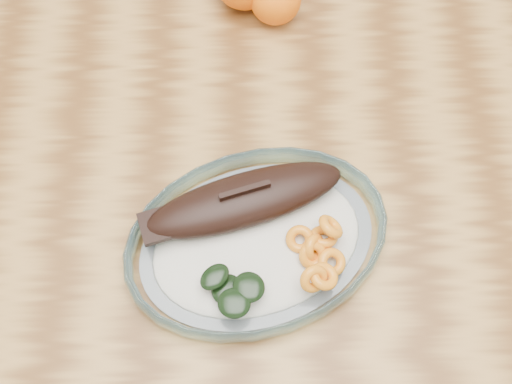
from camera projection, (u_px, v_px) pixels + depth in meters
ground at (246, 307)px, 1.49m from camera, size 3.00×3.00×0.00m
dining_table at (239, 175)px, 0.90m from camera, size 1.20×0.80×0.75m
plated_meal at (256, 238)px, 0.74m from camera, size 0.70×0.70×0.08m
orange_right at (276, 0)px, 0.87m from camera, size 0.07×0.07×0.07m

